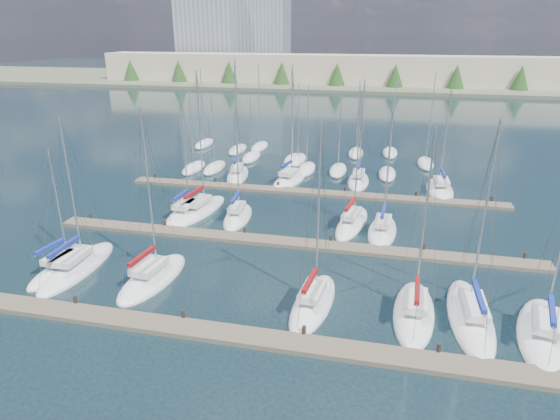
% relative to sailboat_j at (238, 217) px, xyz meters
% --- Properties ---
extents(ground, '(400.00, 400.00, 0.00)m').
position_rel_sailboat_j_xyz_m(ground, '(5.91, 39.16, -0.18)').
color(ground, '#192B32').
rests_on(ground, ground).
extents(dock_near, '(44.00, 1.93, 1.10)m').
position_rel_sailboat_j_xyz_m(dock_near, '(5.91, -18.83, -0.03)').
color(dock_near, '#6B5E4C').
rests_on(dock_near, ground).
extents(dock_mid, '(44.00, 1.93, 1.10)m').
position_rel_sailboat_j_xyz_m(dock_mid, '(5.91, -4.83, -0.03)').
color(dock_mid, '#6B5E4C').
rests_on(dock_mid, ground).
extents(dock_far, '(44.00, 1.93, 1.10)m').
position_rel_sailboat_j_xyz_m(dock_far, '(5.91, 9.17, -0.03)').
color(dock_far, '#6B5E4C').
rests_on(dock_far, ground).
extents(sailboat_j, '(3.07, 7.34, 12.26)m').
position_rel_sailboat_j_xyz_m(sailboat_j, '(0.00, 0.00, 0.00)').
color(sailboat_j, white).
rests_on(sailboat_j, ground).
extents(sailboat_i, '(3.89, 9.54, 14.98)m').
position_rel_sailboat_j_xyz_m(sailboat_i, '(-4.33, 0.90, 0.01)').
color(sailboat_i, white).
rests_on(sailboat_i, ground).
extents(sailboat_e, '(3.25, 8.56, 13.36)m').
position_rel_sailboat_j_xyz_m(sailboat_e, '(16.70, -13.86, -0.00)').
color(sailboat_e, white).
rests_on(sailboat_e, ground).
extents(sailboat_g, '(5.00, 9.24, 14.51)m').
position_rel_sailboat_j_xyz_m(sailboat_g, '(24.54, -14.45, -0.00)').
color(sailboat_g, white).
rests_on(sailboat_g, ground).
extents(sailboat_n, '(3.97, 8.85, 15.28)m').
position_rel_sailboat_j_xyz_m(sailboat_n, '(-4.37, 13.89, 0.01)').
color(sailboat_n, white).
rests_on(sailboat_n, ground).
extents(sailboat_k, '(3.81, 9.22, 13.57)m').
position_rel_sailboat_j_xyz_m(sailboat_k, '(11.43, 0.86, 0.00)').
color(sailboat_k, white).
rests_on(sailboat_k, ground).
extents(sailboat_l, '(3.14, 8.07, 12.10)m').
position_rel_sailboat_j_xyz_m(sailboat_l, '(14.38, -0.48, -0.01)').
color(sailboat_l, white).
rests_on(sailboat_l, ground).
extents(sailboat_f, '(2.78, 9.84, 13.87)m').
position_rel_sailboat_j_xyz_m(sailboat_f, '(20.33, -13.54, -0.01)').
color(sailboat_f, white).
rests_on(sailboat_f, ground).
extents(sailboat_d, '(3.40, 8.39, 13.39)m').
position_rel_sailboat_j_xyz_m(sailboat_d, '(9.91, -14.16, 0.00)').
color(sailboat_d, white).
rests_on(sailboat_d, ground).
extents(sailboat_b, '(3.11, 9.49, 12.89)m').
position_rel_sailboat_j_xyz_m(sailboat_b, '(-9.30, -13.08, -0.01)').
color(sailboat_b, white).
rests_on(sailboat_b, ground).
extents(sailboat_q, '(3.15, 8.64, 12.43)m').
position_rel_sailboat_j_xyz_m(sailboat_q, '(20.81, 13.48, -0.01)').
color(sailboat_q, white).
rests_on(sailboat_q, ground).
extents(sailboat_o, '(4.43, 8.32, 14.75)m').
position_rel_sailboat_j_xyz_m(sailboat_o, '(2.66, 13.12, 0.00)').
color(sailboat_o, white).
rests_on(sailboat_o, ground).
extents(sailboat_p, '(2.60, 7.76, 13.23)m').
position_rel_sailboat_j_xyz_m(sailboat_p, '(11.15, 14.68, 0.00)').
color(sailboat_p, white).
rests_on(sailboat_p, ground).
extents(sailboat_a, '(3.05, 7.34, 10.52)m').
position_rel_sailboat_j_xyz_m(sailboat_a, '(-10.21, -13.60, -0.00)').
color(sailboat_a, white).
rests_on(sailboat_a, ground).
extents(sailboat_c, '(3.85, 8.51, 13.73)m').
position_rel_sailboat_j_xyz_m(sailboat_c, '(-2.62, -13.34, -0.01)').
color(sailboat_c, white).
rests_on(sailboat_c, ground).
extents(sailboat_h, '(3.28, 7.61, 12.66)m').
position_rel_sailboat_j_xyz_m(sailboat_h, '(-5.41, -0.41, -0.01)').
color(sailboat_h, white).
rests_on(sailboat_h, ground).
extents(distant_boats, '(36.93, 20.75, 13.30)m').
position_rel_sailboat_j_xyz_m(distant_boats, '(1.57, 22.92, 0.11)').
color(distant_boats, '#9EA0A5').
rests_on(distant_boats, ground).
extents(shoreline, '(400.00, 60.00, 38.00)m').
position_rel_sailboat_j_xyz_m(shoreline, '(-7.38, 128.93, 7.26)').
color(shoreline, '#666B51').
rests_on(shoreline, ground).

